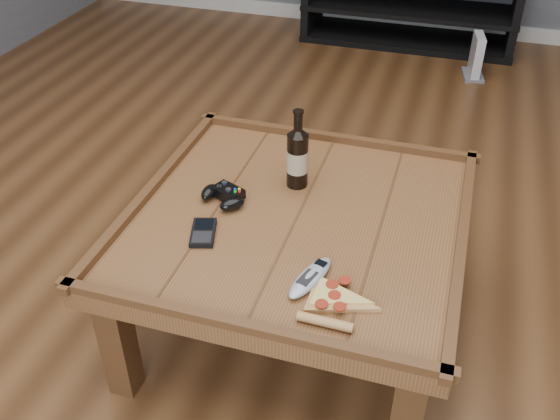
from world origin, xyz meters
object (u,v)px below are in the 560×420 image
(pizza_slice, at_px, (333,301))
(game_console, at_px, (476,58))
(smartphone, at_px, (203,233))
(coffee_table, at_px, (297,231))
(media_console, at_px, (410,6))
(remote_control, at_px, (310,277))
(game_controller, at_px, (224,196))
(beer_bottle, at_px, (297,156))

(pizza_slice, height_order, game_console, pizza_slice)
(pizza_slice, distance_m, smartphone, 0.46)
(pizza_slice, bearing_deg, smartphone, 159.65)
(coffee_table, distance_m, media_console, 2.75)
(pizza_slice, xyz_separation_m, smartphone, (-0.43, 0.17, -0.00))
(pizza_slice, relative_size, remote_control, 1.27)
(coffee_table, height_order, media_console, media_console)
(game_controller, relative_size, smartphone, 1.12)
(media_console, bearing_deg, beer_bottle, -91.09)
(pizza_slice, xyz_separation_m, game_console, (0.28, 2.62, -0.34))
(coffee_table, bearing_deg, remote_control, -67.42)
(pizza_slice, bearing_deg, game_controller, 142.42)
(game_controller, xyz_separation_m, pizza_slice, (0.43, -0.34, -0.01))
(media_console, xyz_separation_m, pizza_slice, (0.19, -3.09, 0.21))
(coffee_table, distance_m, pizza_slice, 0.39)
(coffee_table, relative_size, smartphone, 7.29)
(coffee_table, bearing_deg, beer_bottle, 106.43)
(game_controller, height_order, smartphone, game_controller)
(coffee_table, xyz_separation_m, game_controller, (-0.24, 0.01, 0.08))
(game_controller, relative_size, game_console, 0.61)
(game_console, bearing_deg, pizza_slice, -105.82)
(pizza_slice, bearing_deg, coffee_table, 120.30)
(remote_control, bearing_deg, smartphone, -179.25)
(smartphone, distance_m, game_console, 2.58)
(media_console, height_order, beer_bottle, beer_bottle)
(media_console, distance_m, smartphone, 2.94)
(media_console, xyz_separation_m, game_controller, (-0.24, -2.74, 0.23))
(game_controller, height_order, game_console, game_controller)
(media_console, distance_m, beer_bottle, 2.60)
(coffee_table, xyz_separation_m, media_console, (0.00, 2.75, -0.15))
(media_console, xyz_separation_m, smartphone, (-0.24, -2.92, 0.21))
(media_console, xyz_separation_m, game_console, (0.47, -0.46, -0.13))
(media_console, distance_m, pizza_slice, 3.10)
(coffee_table, relative_size, beer_bottle, 3.86)
(game_controller, xyz_separation_m, smartphone, (0.00, -0.18, -0.01))
(remote_control, bearing_deg, game_controller, 158.76)
(coffee_table, relative_size, game_controller, 6.49)
(remote_control, height_order, game_console, remote_control)
(coffee_table, relative_size, media_console, 0.74)
(media_console, height_order, game_controller, media_console)
(beer_bottle, bearing_deg, game_console, 76.23)
(smartphone, bearing_deg, beer_bottle, 44.19)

